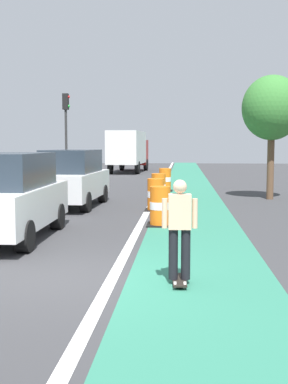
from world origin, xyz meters
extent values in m
plane|color=#38383A|center=(0.00, 0.00, 0.00)|extent=(100.00, 100.00, 0.00)
cube|color=#2D755B|center=(2.40, 12.00, 0.00)|extent=(2.50, 80.00, 0.01)
cube|color=silver|center=(0.90, 12.00, 0.01)|extent=(0.20, 80.00, 0.01)
cube|color=black|center=(2.02, -0.27, 0.07)|extent=(0.26, 0.81, 0.02)
cylinder|color=silver|center=(2.11, -0.53, 0.06)|extent=(0.04, 0.11, 0.11)
cylinder|color=silver|center=(1.96, -0.53, 0.06)|extent=(0.04, 0.11, 0.11)
cylinder|color=silver|center=(2.09, -0.01, 0.06)|extent=(0.04, 0.11, 0.11)
cylinder|color=silver|center=(1.94, -0.01, 0.06)|extent=(0.04, 0.11, 0.11)
cylinder|color=black|center=(2.12, -0.27, 0.49)|extent=(0.15, 0.15, 0.82)
cylinder|color=black|center=(1.92, -0.28, 0.49)|extent=(0.15, 0.15, 0.82)
cube|color=beige|center=(2.02, -0.27, 1.18)|extent=(0.37, 0.24, 0.56)
cylinder|color=beige|center=(2.26, -0.26, 1.15)|extent=(0.09, 0.09, 0.48)
cylinder|color=beige|center=(1.78, -0.28, 1.15)|extent=(0.09, 0.09, 0.48)
sphere|color=beige|center=(2.02, -0.27, 1.58)|extent=(0.22, 0.22, 0.22)
cube|color=silver|center=(-2.04, 3.25, 0.79)|extent=(1.90, 4.62, 0.90)
cube|color=#232D38|center=(-2.04, 3.25, 1.64)|extent=(1.66, 2.87, 0.80)
cylinder|color=black|center=(-1.24, 4.68, 0.34)|extent=(0.29, 0.68, 0.68)
cylinder|color=black|center=(-1.20, 1.83, 0.34)|extent=(0.29, 0.68, 0.68)
cube|color=silver|center=(-1.88, 9.43, 0.79)|extent=(2.02, 4.67, 0.90)
cube|color=#232D38|center=(-1.88, 9.43, 1.64)|extent=(1.73, 2.91, 0.80)
cylinder|color=black|center=(-2.65, 10.88, 0.34)|extent=(0.31, 0.69, 0.68)
cylinder|color=black|center=(-1.01, 10.82, 0.34)|extent=(0.31, 0.69, 0.68)
cylinder|color=black|center=(-2.76, 8.03, 0.34)|extent=(0.31, 0.69, 0.68)
cylinder|color=black|center=(-1.12, 7.97, 0.34)|extent=(0.31, 0.69, 0.68)
cylinder|color=orange|center=(1.46, 5.45, 0.25)|extent=(0.56, 0.56, 0.42)
cylinder|color=white|center=(1.46, 5.45, 0.57)|extent=(0.57, 0.57, 0.21)
cylinder|color=orange|center=(1.46, 5.45, 0.88)|extent=(0.56, 0.56, 0.42)
cube|color=black|center=(1.46, 5.45, 0.02)|extent=(0.73, 0.73, 0.04)
cylinder|color=orange|center=(1.17, 8.52, 0.25)|extent=(0.56, 0.56, 0.42)
cylinder|color=white|center=(1.17, 8.52, 0.57)|extent=(0.57, 0.57, 0.21)
cylinder|color=orange|center=(1.17, 8.52, 0.88)|extent=(0.56, 0.56, 0.42)
cube|color=black|center=(1.17, 8.52, 0.02)|extent=(0.73, 0.73, 0.04)
cylinder|color=orange|center=(1.13, 11.37, 0.25)|extent=(0.56, 0.56, 0.42)
cylinder|color=white|center=(1.13, 11.37, 0.57)|extent=(0.57, 0.57, 0.21)
cylinder|color=orange|center=(1.13, 11.37, 0.88)|extent=(0.56, 0.56, 0.42)
cube|color=black|center=(1.13, 11.37, 0.02)|extent=(0.73, 0.73, 0.04)
cylinder|color=orange|center=(1.24, 15.64, 0.25)|extent=(0.56, 0.56, 0.42)
cylinder|color=white|center=(1.24, 15.64, 0.57)|extent=(0.57, 0.57, 0.21)
cylinder|color=orange|center=(1.24, 15.64, 0.88)|extent=(0.56, 0.56, 0.42)
cube|color=black|center=(1.24, 15.64, 0.02)|extent=(0.73, 0.73, 0.04)
cube|color=silver|center=(-2.25, 30.42, 1.98)|extent=(2.59, 5.71, 2.50)
cube|color=#B21E19|center=(-2.05, 34.26, 1.53)|extent=(2.30, 2.01, 2.10)
cylinder|color=black|center=(-3.09, 34.12, 0.48)|extent=(0.35, 0.97, 0.96)
cylinder|color=black|center=(-1.03, 34.01, 0.48)|extent=(0.35, 0.97, 0.96)
cylinder|color=black|center=(-3.35, 29.07, 0.48)|extent=(0.35, 0.97, 0.96)
cylinder|color=black|center=(-1.29, 28.96, 0.48)|extent=(0.35, 0.97, 0.96)
cylinder|color=#2D2D2D|center=(-4.60, 20.12, 2.10)|extent=(0.14, 0.14, 4.20)
cube|color=black|center=(-4.60, 20.12, 4.65)|extent=(0.32, 0.32, 0.90)
sphere|color=red|center=(-4.43, 20.12, 4.91)|extent=(0.16, 0.16, 0.16)
sphere|color=green|center=(-4.43, 20.12, 4.39)|extent=(0.16, 0.16, 0.16)
cylinder|color=#33333D|center=(-4.37, 18.55, 0.43)|extent=(0.20, 0.20, 0.86)
cube|color=#2D4CA5|center=(-4.37, 18.55, 1.13)|extent=(0.34, 0.20, 0.54)
sphere|color=beige|center=(-4.37, 18.55, 1.51)|extent=(0.20, 0.20, 0.20)
cylinder|color=brown|center=(5.63, 12.41, 1.30)|extent=(0.28, 0.28, 2.60)
ellipsoid|color=#387A33|center=(5.63, 12.41, 3.70)|extent=(2.40, 2.40, 2.60)
camera|label=1|loc=(2.06, -8.15, 2.25)|focal=46.64mm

